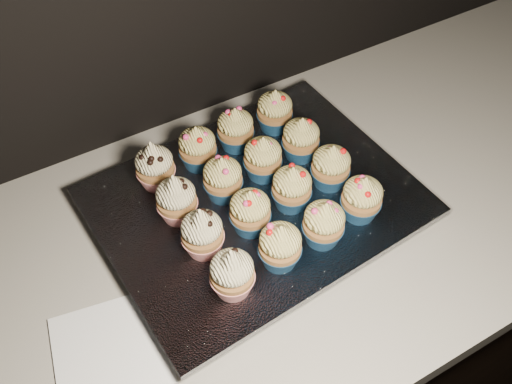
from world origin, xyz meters
TOP-DOWN VIEW (x-y plane):
  - cabinet at (0.00, 1.70)m, footprint 2.40×0.60m
  - worktop at (0.00, 1.70)m, footprint 2.44×0.64m
  - napkin at (-0.31, 1.62)m, footprint 0.17×0.17m
  - baking_tray at (-0.02, 1.73)m, footprint 0.47×0.37m
  - foil_lining at (-0.02, 1.73)m, footprint 0.51×0.41m
  - cupcake_0 at (-0.13, 1.61)m, footprint 0.06×0.06m
  - cupcake_1 at (-0.05, 1.61)m, footprint 0.06×0.06m
  - cupcake_2 at (0.03, 1.62)m, footprint 0.06×0.06m
  - cupcake_3 at (0.11, 1.63)m, footprint 0.06×0.06m
  - cupcake_4 at (-0.13, 1.69)m, footprint 0.06×0.06m
  - cupcake_5 at (-0.05, 1.69)m, footprint 0.06×0.06m
  - cupcake_6 at (0.03, 1.70)m, footprint 0.06×0.06m
  - cupcake_7 at (0.10, 1.70)m, footprint 0.06×0.06m
  - cupcake_8 at (-0.14, 1.76)m, footprint 0.06×0.06m
  - cupcake_9 at (-0.06, 1.77)m, footprint 0.06×0.06m
  - cupcake_10 at (0.02, 1.77)m, footprint 0.06×0.06m
  - cupcake_11 at (0.10, 1.78)m, footprint 0.06×0.06m
  - cupcake_12 at (-0.14, 1.84)m, footprint 0.06×0.06m
  - cupcake_13 at (-0.06, 1.85)m, footprint 0.06×0.06m
  - cupcake_14 at (0.01, 1.85)m, footprint 0.06×0.06m
  - cupcake_15 at (0.09, 1.86)m, footprint 0.06×0.06m

SIDE VIEW (x-z plane):
  - cabinet at x=0.00m, z-range 0.00..0.86m
  - worktop at x=0.00m, z-range 0.86..0.90m
  - napkin at x=-0.31m, z-range 0.90..0.90m
  - baking_tray at x=-0.02m, z-range 0.90..0.92m
  - foil_lining at x=-0.02m, z-range 0.92..0.93m
  - cupcake_1 at x=-0.05m, z-range 0.93..1.01m
  - cupcake_2 at x=0.03m, z-range 0.93..1.01m
  - cupcake_3 at x=0.11m, z-range 0.93..1.01m
  - cupcake_5 at x=-0.05m, z-range 0.93..1.01m
  - cupcake_6 at x=0.03m, z-range 0.93..1.01m
  - cupcake_7 at x=0.10m, z-range 0.93..1.01m
  - cupcake_9 at x=-0.06m, z-range 0.93..1.01m
  - cupcake_10 at x=0.02m, z-range 0.93..1.01m
  - cupcake_11 at x=0.10m, z-range 0.93..1.01m
  - cupcake_13 at x=-0.06m, z-range 0.93..1.01m
  - cupcake_14 at x=0.01m, z-range 0.93..1.01m
  - cupcake_15 at x=0.09m, z-range 0.93..1.01m
  - cupcake_0 at x=-0.13m, z-range 0.93..1.02m
  - cupcake_4 at x=-0.13m, z-range 0.93..1.02m
  - cupcake_8 at x=-0.14m, z-range 0.93..1.02m
  - cupcake_12 at x=-0.14m, z-range 0.93..1.02m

